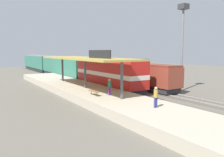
{
  "coord_description": "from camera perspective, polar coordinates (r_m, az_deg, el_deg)",
  "views": [
    {
      "loc": [
        -16.93,
        -25.77,
        5.46
      ],
      "look_at": [
        -1.38,
        -1.17,
        2.0
      ],
      "focal_mm": 36.75,
      "sensor_mm": 36.0,
      "label": 1
    }
  ],
  "objects": [
    {
      "name": "ground_plane",
      "position": [
        32.44,
        3.95,
        -2.93
      ],
      "size": [
        120.0,
        120.0,
        0.0
      ],
      "primitive_type": "plane",
      "color": "#5B564C"
    },
    {
      "name": "track_near",
      "position": [
        31.31,
        0.99,
        -3.21
      ],
      "size": [
        3.2,
        110.0,
        0.16
      ],
      "color": "#4E4941",
      "rests_on": "ground"
    },
    {
      "name": "track_far",
      "position": [
        34.01,
        7.49,
        -2.46
      ],
      "size": [
        3.2,
        110.0,
        0.16
      ],
      "color": "#4E4941",
      "rests_on": "ground"
    },
    {
      "name": "platform",
      "position": [
        29.0,
        -6.63,
        -3.21
      ],
      "size": [
        6.0,
        44.0,
        0.9
      ],
      "primitive_type": "cube",
      "color": "#A89E89",
      "rests_on": "ground"
    },
    {
      "name": "station_canopy",
      "position": [
        28.5,
        -6.67,
        4.87
      ],
      "size": [
        5.2,
        18.0,
        4.7
      ],
      "color": "#47474C",
      "rests_on": "platform"
    },
    {
      "name": "platform_bench",
      "position": [
        23.85,
        -4.51,
        -3.18
      ],
      "size": [
        0.44,
        1.7,
        0.5
      ],
      "color": "#333338",
      "rests_on": "platform"
    },
    {
      "name": "locomotive",
      "position": [
        32.69,
        -0.95,
        1.43
      ],
      "size": [
        2.93,
        14.43,
        4.44
      ],
      "color": "#28282D",
      "rests_on": "track_near"
    },
    {
      "name": "passenger_carriage_front",
      "position": [
        48.93,
        -12.0,
        2.95
      ],
      "size": [
        2.9,
        20.0,
        4.24
      ],
      "color": "#28282D",
      "rests_on": "track_near"
    },
    {
      "name": "passenger_carriage_rear",
      "position": [
        68.79,
        -18.06,
        3.83
      ],
      "size": [
        2.9,
        20.0,
        4.24
      ],
      "color": "#28282D",
      "rests_on": "track_near"
    },
    {
      "name": "freight_car",
      "position": [
        33.41,
        8.05,
        0.72
      ],
      "size": [
        2.8,
        12.0,
        3.54
      ],
      "color": "#28282D",
      "rests_on": "track_far"
    },
    {
      "name": "light_mast",
      "position": [
        32.8,
        17.19,
        11.62
      ],
      "size": [
        1.1,
        1.1,
        11.7
      ],
      "color": "slate",
      "rests_on": "ground"
    },
    {
      "name": "person_waiting",
      "position": [
        23.9,
        -0.64,
        -1.9
      ],
      "size": [
        0.34,
        0.34,
        1.71
      ],
      "color": "#663375",
      "rests_on": "platform"
    },
    {
      "name": "person_walking",
      "position": [
        18.95,
        10.84,
        -4.31
      ],
      "size": [
        0.34,
        0.34,
        1.71
      ],
      "color": "navy",
      "rests_on": "platform"
    }
  ]
}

